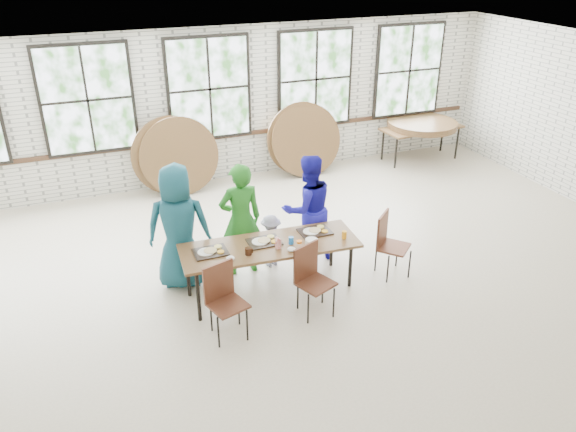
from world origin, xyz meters
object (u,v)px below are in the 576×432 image
at_px(dining_table, 270,248).
at_px(storage_table, 422,129).
at_px(chair_near_left, 223,294).
at_px(chair_near_right, 311,274).

distance_m(dining_table, storage_table, 6.10).
height_order(chair_near_left, chair_near_right, same).
bearing_deg(storage_table, chair_near_left, -148.33).
height_order(chair_near_right, storage_table, chair_near_right).
bearing_deg(storage_table, dining_table, -148.40).
bearing_deg(chair_near_right, chair_near_left, 159.73).
bearing_deg(chair_near_right, storage_table, 21.60).
distance_m(dining_table, chair_near_left, 1.07).
distance_m(dining_table, chair_near_right, 0.71).
distance_m(chair_near_left, chair_near_right, 1.17).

